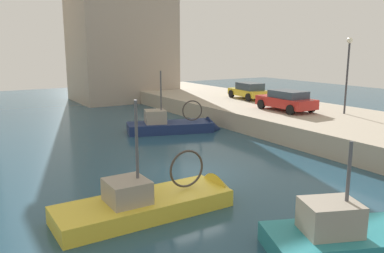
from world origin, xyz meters
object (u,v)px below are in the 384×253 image
object	(u,v)px
parked_car_yellow	(249,91)
quay_streetlamp	(348,63)
fishing_boat_yellow	(157,208)
fishing_boat_teal	(370,243)
fishing_boat_navy	(176,130)
parked_car_red	(286,100)

from	to	relation	value
parked_car_yellow	quay_streetlamp	size ratio (longest dim) A/B	0.82
fishing_boat_yellow	fishing_boat_teal	bearing A→B (deg)	-53.47
fishing_boat_navy	parked_car_red	size ratio (longest dim) A/B	1.53
fishing_boat_navy	fishing_boat_yellow	bearing A→B (deg)	-121.94
fishing_boat_navy	quay_streetlamp	xyz separation A→B (m)	(9.30, -5.77, 4.34)
fishing_boat_teal	quay_streetlamp	bearing A→B (deg)	40.44
quay_streetlamp	parked_car_yellow	bearing A→B (deg)	93.80
fishing_boat_yellow	quay_streetlamp	world-z (taller)	quay_streetlamp
fishing_boat_yellow	parked_car_red	distance (m)	15.92
fishing_boat_teal	quay_streetlamp	xyz separation A→B (m)	(12.12, 10.33, 4.33)
parked_car_red	quay_streetlamp	bearing A→B (deg)	-50.71
parked_car_red	quay_streetlamp	xyz separation A→B (m)	(2.35, -2.87, 2.54)
fishing_boat_teal	parked_car_yellow	xyz separation A→B (m)	(11.53, 19.26, 1.76)
fishing_boat_teal	fishing_boat_yellow	bearing A→B (deg)	126.53
fishing_boat_yellow	fishing_boat_navy	world-z (taller)	fishing_boat_navy
fishing_boat_yellow	parked_car_red	world-z (taller)	fishing_boat_yellow
fishing_boat_navy	parked_car_yellow	bearing A→B (deg)	19.92
fishing_boat_navy	parked_car_yellow	size ratio (longest dim) A/B	1.64
fishing_boat_navy	parked_car_yellow	distance (m)	9.43
fishing_boat_teal	parked_car_yellow	bearing A→B (deg)	59.10
fishing_boat_yellow	quay_streetlamp	xyz separation A→B (m)	(16.04, 5.04, 4.35)
fishing_boat_teal	fishing_boat_yellow	distance (m)	6.58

